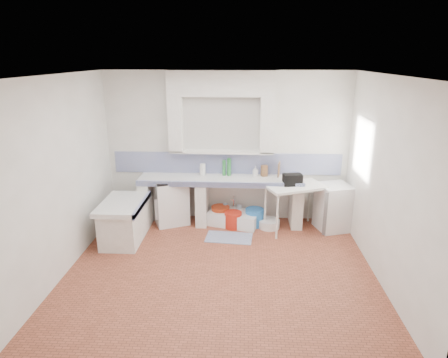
# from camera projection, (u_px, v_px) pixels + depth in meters

# --- Properties ---
(floor) EXTENTS (4.50, 4.50, 0.00)m
(floor) POSITION_uv_depth(u_px,v_px,m) (220.00, 270.00, 5.74)
(floor) COLOR #9E4E36
(floor) RESTS_ON ground
(ceiling) EXTENTS (4.50, 4.50, 0.00)m
(ceiling) POSITION_uv_depth(u_px,v_px,m) (220.00, 75.00, 4.89)
(ceiling) COLOR white
(ceiling) RESTS_ON ground
(wall_back) EXTENTS (4.50, 0.00, 4.50)m
(wall_back) POSITION_uv_depth(u_px,v_px,m) (227.00, 148.00, 7.21)
(wall_back) COLOR white
(wall_back) RESTS_ON ground
(wall_front) EXTENTS (4.50, 0.00, 4.50)m
(wall_front) POSITION_uv_depth(u_px,v_px,m) (206.00, 249.00, 3.41)
(wall_front) COLOR white
(wall_front) RESTS_ON ground
(wall_left) EXTENTS (0.00, 4.50, 4.50)m
(wall_left) POSITION_uv_depth(u_px,v_px,m) (61.00, 178.00, 5.43)
(wall_left) COLOR white
(wall_left) RESTS_ON ground
(wall_right) EXTENTS (0.00, 4.50, 4.50)m
(wall_right) POSITION_uv_depth(u_px,v_px,m) (387.00, 183.00, 5.20)
(wall_right) COLOR white
(wall_right) RESTS_ON ground
(alcove_mass) EXTENTS (1.90, 0.25, 0.45)m
(alcove_mass) POSITION_uv_depth(u_px,v_px,m) (221.00, 83.00, 6.74)
(alcove_mass) COLOR white
(alcove_mass) RESTS_ON ground
(window_frame) EXTENTS (0.35, 0.86, 1.06)m
(window_frame) POSITION_uv_depth(u_px,v_px,m) (374.00, 148.00, 6.27)
(window_frame) COLOR #362211
(window_frame) RESTS_ON ground
(lace_valance) EXTENTS (0.01, 0.84, 0.24)m
(lace_valance) POSITION_uv_depth(u_px,v_px,m) (367.00, 125.00, 6.16)
(lace_valance) COLOR white
(lace_valance) RESTS_ON ground
(counter_slab) EXTENTS (3.00, 0.60, 0.08)m
(counter_slab) POSITION_uv_depth(u_px,v_px,m) (221.00, 180.00, 7.10)
(counter_slab) COLOR white
(counter_slab) RESTS_ON ground
(counter_lip) EXTENTS (3.00, 0.04, 0.10)m
(counter_lip) POSITION_uv_depth(u_px,v_px,m) (220.00, 185.00, 6.83)
(counter_lip) COLOR navy
(counter_lip) RESTS_ON ground
(counter_pier_left) EXTENTS (0.20, 0.55, 0.82)m
(counter_pier_left) POSITION_uv_depth(u_px,v_px,m) (147.00, 201.00, 7.31)
(counter_pier_left) COLOR white
(counter_pier_left) RESTS_ON ground
(counter_pier_mid) EXTENTS (0.20, 0.55, 0.82)m
(counter_pier_mid) POSITION_uv_depth(u_px,v_px,m) (202.00, 202.00, 7.25)
(counter_pier_mid) COLOR white
(counter_pier_mid) RESTS_ON ground
(counter_pier_right) EXTENTS (0.20, 0.55, 0.82)m
(counter_pier_right) POSITION_uv_depth(u_px,v_px,m) (296.00, 204.00, 7.16)
(counter_pier_right) COLOR white
(counter_pier_right) RESTS_ON ground
(peninsula_top) EXTENTS (0.70, 1.10, 0.08)m
(peninsula_top) POSITION_uv_depth(u_px,v_px,m) (123.00, 204.00, 6.48)
(peninsula_top) COLOR white
(peninsula_top) RESTS_ON ground
(peninsula_base) EXTENTS (0.60, 1.00, 0.62)m
(peninsula_base) POSITION_uv_depth(u_px,v_px,m) (124.00, 223.00, 6.58)
(peninsula_base) COLOR white
(peninsula_base) RESTS_ON ground
(peninsula_lip) EXTENTS (0.04, 1.10, 0.10)m
(peninsula_lip) POSITION_uv_depth(u_px,v_px,m) (142.00, 204.00, 6.46)
(peninsula_lip) COLOR navy
(peninsula_lip) RESTS_ON ground
(backsplash) EXTENTS (4.27, 0.03, 0.40)m
(backsplash) POSITION_uv_depth(u_px,v_px,m) (227.00, 163.00, 7.29)
(backsplash) COLOR navy
(backsplash) RESTS_ON ground
(stove) EXTENTS (0.77, 0.76, 0.83)m
(stove) POSITION_uv_depth(u_px,v_px,m) (171.00, 202.00, 7.27)
(stove) COLOR white
(stove) RESTS_ON ground
(sink) EXTENTS (1.02, 0.73, 0.22)m
(sink) POSITION_uv_depth(u_px,v_px,m) (234.00, 219.00, 7.27)
(sink) COLOR white
(sink) RESTS_ON ground
(side_table) EXTENTS (1.16, 0.92, 0.05)m
(side_table) POSITION_uv_depth(u_px,v_px,m) (294.00, 208.00, 6.95)
(side_table) COLOR white
(side_table) RESTS_ON ground
(fridge) EXTENTS (0.68, 0.68, 0.84)m
(fridge) POSITION_uv_depth(u_px,v_px,m) (333.00, 207.00, 6.99)
(fridge) COLOR white
(fridge) RESTS_ON ground
(bucket_red) EXTENTS (0.45, 0.45, 0.32)m
(bucket_red) POSITION_uv_depth(u_px,v_px,m) (220.00, 214.00, 7.34)
(bucket_red) COLOR #AC3314
(bucket_red) RESTS_ON ground
(bucket_orange) EXTENTS (0.35, 0.35, 0.30)m
(bucket_orange) POSITION_uv_depth(u_px,v_px,m) (233.00, 220.00, 7.12)
(bucket_orange) COLOR red
(bucket_orange) RESTS_ON ground
(bucket_blue) EXTENTS (0.43, 0.43, 0.32)m
(bucket_blue) POSITION_uv_depth(u_px,v_px,m) (254.00, 217.00, 7.20)
(bucket_blue) COLOR blue
(bucket_blue) RESTS_ON ground
(basin_white) EXTENTS (0.46, 0.46, 0.15)m
(basin_white) POSITION_uv_depth(u_px,v_px,m) (269.00, 224.00, 7.14)
(basin_white) COLOR white
(basin_white) RESTS_ON ground
(water_bottle_a) EXTENTS (0.11, 0.11, 0.34)m
(water_bottle_a) POSITION_uv_depth(u_px,v_px,m) (225.00, 212.00, 7.44)
(water_bottle_a) COLOR silver
(water_bottle_a) RESTS_ON ground
(water_bottle_b) EXTENTS (0.09, 0.09, 0.32)m
(water_bottle_b) POSITION_uv_depth(u_px,v_px,m) (239.00, 213.00, 7.40)
(water_bottle_b) COLOR silver
(water_bottle_b) RESTS_ON ground
(black_bag) EXTENTS (0.35, 0.24, 0.21)m
(black_bag) POSITION_uv_depth(u_px,v_px,m) (292.00, 180.00, 6.80)
(black_bag) COLOR black
(black_bag) RESTS_ON side_table
(green_bottle_a) EXTENTS (0.07, 0.07, 0.29)m
(green_bottle_a) POSITION_uv_depth(u_px,v_px,m) (224.00, 168.00, 7.18)
(green_bottle_a) COLOR #287A35
(green_bottle_a) RESTS_ON counter_slab
(green_bottle_b) EXTENTS (0.09, 0.09, 0.33)m
(green_bottle_b) POSITION_uv_depth(u_px,v_px,m) (229.00, 167.00, 7.17)
(green_bottle_b) COLOR #287A35
(green_bottle_b) RESTS_ON counter_slab
(knife_block) EXTENTS (0.13, 0.12, 0.21)m
(knife_block) POSITION_uv_depth(u_px,v_px,m) (264.00, 171.00, 7.15)
(knife_block) COLOR brown
(knife_block) RESTS_ON counter_slab
(cutting_board) EXTENTS (0.06, 0.19, 0.27)m
(cutting_board) POSITION_uv_depth(u_px,v_px,m) (279.00, 169.00, 7.13)
(cutting_board) COLOR brown
(cutting_board) RESTS_ON counter_slab
(paper_towel) EXTENTS (0.13, 0.13, 0.22)m
(paper_towel) POSITION_uv_depth(u_px,v_px,m) (203.00, 170.00, 7.21)
(paper_towel) COLOR white
(paper_towel) RESTS_ON counter_slab
(soap_bottle) EXTENTS (0.10, 0.10, 0.19)m
(soap_bottle) POSITION_uv_depth(u_px,v_px,m) (255.00, 171.00, 7.17)
(soap_bottle) COLOR white
(soap_bottle) RESTS_ON counter_slab
(rug) EXTENTS (0.84, 0.53, 0.01)m
(rug) POSITION_uv_depth(u_px,v_px,m) (229.00, 237.00, 6.74)
(rug) COLOR navy
(rug) RESTS_ON ground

